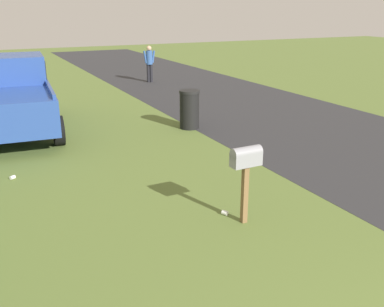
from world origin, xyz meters
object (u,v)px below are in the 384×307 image
at_px(mailbox, 246,162).
at_px(trash_bin, 189,109).
at_px(pedestrian, 149,61).
at_px(pickup_truck, 15,92).

relative_size(mailbox, trash_bin, 1.17).
distance_m(mailbox, trash_bin, 6.03).
relative_size(trash_bin, pedestrian, 0.66).
bearing_deg(mailbox, pickup_truck, 17.93).
height_order(mailbox, pedestrian, pedestrian).
xyz_separation_m(mailbox, pedestrian, (14.06, -3.71, -0.08)).
relative_size(pickup_truck, pedestrian, 3.19).
distance_m(pickup_truck, trash_bin, 4.96).
bearing_deg(mailbox, pedestrian, -16.48).
height_order(pickup_truck, pedestrian, pickup_truck).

